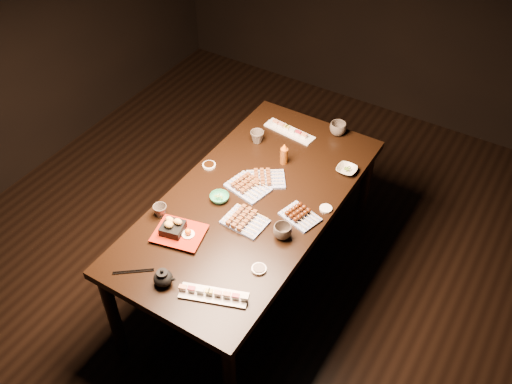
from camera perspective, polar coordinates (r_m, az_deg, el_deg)
ground at (r=3.78m, az=-3.19°, el=-9.96°), size 5.00×5.00×0.00m
dining_table at (r=3.55m, az=-0.42°, el=-5.12°), size 1.07×1.88×0.75m
sushi_platter_near at (r=2.82m, az=-4.27°, el=-10.10°), size 0.35×0.21×0.04m
sushi_platter_far at (r=3.75m, az=3.39°, el=6.24°), size 0.36×0.14×0.04m
yakitori_plate_center at (r=3.32m, az=-0.82°, el=0.73°), size 0.27×0.22×0.06m
yakitori_plate_right at (r=3.13m, az=-1.12°, el=-2.73°), size 0.24×0.18×0.06m
yakitori_plate_left at (r=3.38m, az=0.98°, el=1.52°), size 0.28×0.26×0.06m
tsukune_plate at (r=3.17m, az=4.45°, el=-2.23°), size 0.24×0.20×0.05m
edamame_bowl_green at (r=3.27m, az=-3.68°, el=-0.57°), size 0.13×0.13×0.03m
edamame_bowl_cream at (r=3.49m, az=9.05°, el=2.21°), size 0.12×0.12×0.03m
tempura_tray at (r=3.08m, az=-7.73°, el=-3.71°), size 0.31×0.27×0.10m
teacup_near_left at (r=3.21m, az=-9.56°, el=-1.86°), size 0.08×0.08×0.07m
teacup_mid_right at (r=3.05m, az=2.67°, el=-3.94°), size 0.11×0.11×0.08m
teacup_far_left at (r=3.65m, az=0.11°, el=5.54°), size 0.11×0.11×0.08m
teacup_far_right at (r=3.76m, az=8.19°, el=6.29°), size 0.11×0.11×0.08m
teapot at (r=2.88m, az=-9.30°, el=-8.36°), size 0.14×0.14×0.10m
condiment_bottle at (r=3.48m, az=2.83°, el=3.86°), size 0.06×0.06×0.15m
sauce_dish_west at (r=3.50m, az=-4.71°, el=2.68°), size 0.10×0.10×0.01m
sauce_dish_east at (r=3.24m, az=7.00°, el=-1.66°), size 0.08×0.08×0.01m
sauce_dish_se at (r=2.92m, az=0.30°, el=-7.71°), size 0.11×0.11×0.01m
sauce_dish_nw at (r=3.83m, az=1.76°, el=6.86°), size 0.10×0.10×0.01m
chopsticks_near at (r=2.98m, az=-12.16°, el=-7.76°), size 0.18×0.14×0.01m
chopsticks_se at (r=2.83m, az=-4.62°, el=-10.44°), size 0.19×0.04×0.01m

